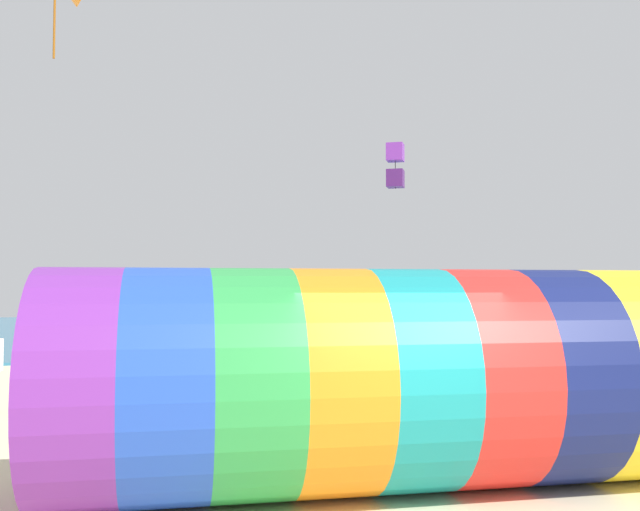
# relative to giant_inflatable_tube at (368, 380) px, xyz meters

# --- Properties ---
(sea) EXTENTS (120.00, 40.00, 0.10)m
(sea) POSITION_rel_giant_inflatable_tube_xyz_m (0.09, 37.10, -1.35)
(sea) COLOR teal
(sea) RESTS_ON ground
(giant_inflatable_tube) EXTENTS (8.11, 3.49, 2.80)m
(giant_inflatable_tube) POSITION_rel_giant_inflatable_tube_xyz_m (0.00, 0.00, 0.00)
(giant_inflatable_tube) COLOR purple
(giant_inflatable_tube) RESTS_ON ground
(kite_purple_box) EXTENTS (0.82, 0.82, 1.71)m
(kite_purple_box) POSITION_rel_giant_inflatable_tube_xyz_m (6.88, 15.35, 5.62)
(kite_purple_box) COLOR purple
(bystander_near_water) EXTENTS (0.39, 0.42, 1.59)m
(bystander_near_water) POSITION_rel_giant_inflatable_tube_xyz_m (-3.80, 6.48, -0.60)
(bystander_near_water) COLOR black
(bystander_near_water) RESTS_ON ground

